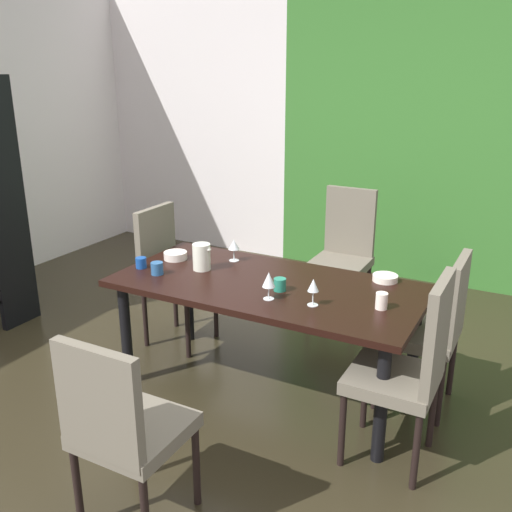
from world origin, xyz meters
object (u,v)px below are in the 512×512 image
at_px(cup_corner, 280,285).
at_px(wine_glass_south, 269,280).
at_px(pitcher_left, 202,257).
at_px(wine_glass_east, 313,286).
at_px(dining_table, 267,295).
at_px(chair_head_near, 122,425).
at_px(chair_right_far, 433,324).
at_px(cup_right, 157,268).
at_px(serving_bowl_center, 385,278).
at_px(chair_right_near, 411,365).
at_px(serving_bowl_north, 175,255).
at_px(wine_glass_near_window, 234,245).
at_px(chair_left_far, 170,269).
at_px(chair_head_far, 344,248).
at_px(cup_rear, 141,263).
at_px(cup_west, 382,301).

bearing_deg(cup_corner, wine_glass_south, -89.96).
bearing_deg(pitcher_left, wine_glass_east, -13.22).
bearing_deg(dining_table, chair_head_near, -90.71).
relative_size(chair_right_far, cup_right, 12.28).
xyz_separation_m(chair_right_far, wine_glass_south, (-0.83, -0.52, 0.31)).
bearing_deg(serving_bowl_center, wine_glass_east, -114.19).
bearing_deg(chair_right_near, wine_glass_south, 85.02).
xyz_separation_m(serving_bowl_north, cup_right, (0.07, -0.30, 0.01)).
xyz_separation_m(wine_glass_near_window, pitcher_left, (-0.10, -0.25, -0.02)).
bearing_deg(chair_right_near, cup_right, 86.43).
bearing_deg(wine_glass_south, chair_left_far, 154.27).
xyz_separation_m(dining_table, wine_glass_near_window, (-0.39, 0.26, 0.19)).
height_order(chair_right_far, wine_glass_south, chair_right_far).
bearing_deg(chair_head_far, cup_rear, 59.55).
distance_m(cup_corner, cup_right, 0.82).
bearing_deg(chair_head_near, serving_bowl_center, 69.35).
bearing_deg(chair_left_far, serving_bowl_north, 46.08).
bearing_deg(cup_west, cup_rear, -176.73).
height_order(chair_head_far, cup_corner, chair_head_far).
relative_size(dining_table, chair_head_near, 1.95).
distance_m(dining_table, serving_bowl_north, 0.78).
height_order(serving_bowl_center, cup_rear, cup_rear).
bearing_deg(wine_glass_south, cup_right, 177.89).
height_order(chair_head_near, wine_glass_east, chair_head_near).
xyz_separation_m(chair_right_near, chair_left_far, (-1.92, 0.60, -0.01)).
height_order(dining_table, chair_head_near, chair_head_near).
xyz_separation_m(cup_corner, cup_right, (-0.81, -0.12, 0.00)).
distance_m(chair_right_near, chair_left_far, 2.01).
distance_m(chair_head_far, cup_right, 1.72).
distance_m(chair_left_far, pitcher_left, 0.61).
bearing_deg(chair_right_far, chair_head_near, 149.35).
relative_size(wine_glass_near_window, cup_rear, 2.08).
bearing_deg(cup_rear, wine_glass_south, -4.57).
bearing_deg(serving_bowl_north, chair_right_far, 6.36).
bearing_deg(cup_right, wine_glass_near_window, 56.71).
height_order(chair_right_far, cup_rear, chair_right_far).
xyz_separation_m(chair_head_near, wine_glass_east, (0.40, 1.16, 0.31)).
bearing_deg(pitcher_left, chair_head_far, 69.11).
distance_m(serving_bowl_north, cup_rear, 0.27).
xyz_separation_m(wine_glass_near_window, wine_glass_south, (0.51, -0.49, 0.01)).
xyz_separation_m(chair_left_far, wine_glass_south, (1.08, -0.52, 0.29)).
distance_m(chair_right_far, wine_glass_south, 1.03).
xyz_separation_m(chair_head_far, wine_glass_east, (0.35, -1.54, 0.27)).
height_order(chair_head_far, wine_glass_east, chair_head_far).
relative_size(cup_corner, cup_right, 0.95).
xyz_separation_m(dining_table, chair_head_far, (0.03, 1.35, -0.08)).
xyz_separation_m(cup_rear, pitcher_left, (0.37, 0.16, 0.05)).
bearing_deg(wine_glass_east, wine_glass_near_window, 149.48).
height_order(chair_right_near, serving_bowl_center, chair_right_near).
relative_size(chair_head_far, wine_glass_east, 6.81).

